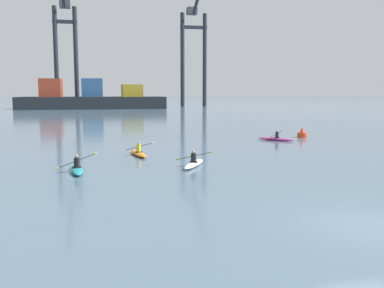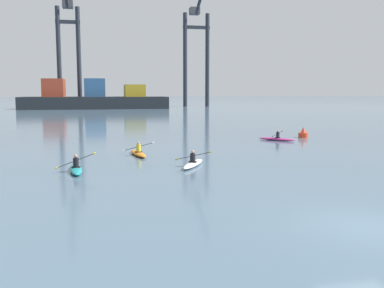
# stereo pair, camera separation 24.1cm
# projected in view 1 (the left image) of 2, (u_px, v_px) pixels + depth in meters

# --- Properties ---
(ground_plane) EXTENTS (800.00, 800.00, 0.00)m
(ground_plane) POSITION_uv_depth(u_px,v_px,m) (372.00, 226.00, 13.78)
(ground_plane) COLOR slate
(container_barge) EXTENTS (36.41, 11.37, 7.57)m
(container_barge) POSITION_uv_depth(u_px,v_px,m) (91.00, 99.00, 109.56)
(container_barge) COLOR #1E2328
(container_barge) RESTS_ON ground
(gantry_crane_west) EXTENTS (6.36, 19.22, 36.46)m
(gantry_crane_west) POSITION_uv_depth(u_px,v_px,m) (65.00, 39.00, 113.82)
(gantry_crane_west) COLOR #232833
(gantry_crane_west) RESTS_ON ground
(gantry_crane_west_mid) EXTENTS (7.86, 19.64, 36.14)m
(gantry_crane_west_mid) POSITION_uv_depth(u_px,v_px,m) (194.00, 43.00, 124.46)
(gantry_crane_west_mid) COLOR #232833
(gantry_crane_west_mid) RESTS_ON ground
(channel_buoy) EXTENTS (0.90, 0.90, 1.00)m
(channel_buoy) POSITION_uv_depth(u_px,v_px,m) (302.00, 134.00, 40.63)
(channel_buoy) COLOR red
(channel_buoy) RESTS_ON ground
(kayak_teal) EXTENTS (2.18, 3.44, 1.05)m
(kayak_teal) POSITION_uv_depth(u_px,v_px,m) (77.00, 169.00, 23.16)
(kayak_teal) COLOR teal
(kayak_teal) RESTS_ON ground
(kayak_orange) EXTENTS (2.23, 3.45, 0.95)m
(kayak_orange) POSITION_uv_depth(u_px,v_px,m) (138.00, 153.00, 29.04)
(kayak_orange) COLOR orange
(kayak_orange) RESTS_ON ground
(kayak_magenta) EXTENTS (2.75, 2.90, 0.95)m
(kayak_magenta) POSITION_uv_depth(u_px,v_px,m) (276.00, 139.00, 38.01)
(kayak_magenta) COLOR #C13384
(kayak_magenta) RESTS_ON ground
(kayak_white) EXTENTS (2.14, 3.28, 0.95)m
(kayak_white) POSITION_uv_depth(u_px,v_px,m) (194.00, 163.00, 24.90)
(kayak_white) COLOR silver
(kayak_white) RESTS_ON ground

